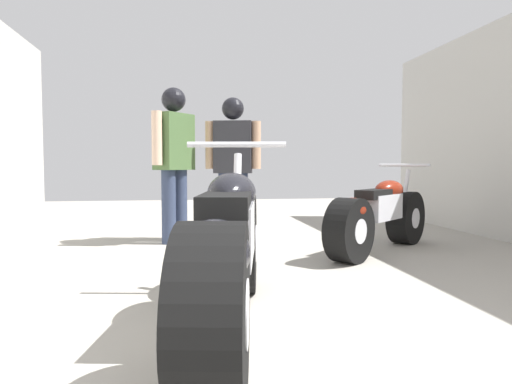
{
  "coord_description": "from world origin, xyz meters",
  "views": [
    {
      "loc": [
        -0.76,
        -0.26,
        0.91
      ],
      "look_at": [
        -0.18,
        3.63,
        0.68
      ],
      "focal_mm": 32.84,
      "sensor_mm": 36.0,
      "label": 1
    }
  ],
  "objects_px": {
    "mechanic_in_blue": "(174,150)",
    "mechanic_with_helmet": "(233,155)",
    "motorcycle_black_naked": "(379,216)",
    "motorcycle_maroon_cruiser": "(228,253)"
  },
  "relations": [
    {
      "from": "mechanic_in_blue",
      "to": "mechanic_with_helmet",
      "type": "height_order",
      "value": "mechanic_in_blue"
    },
    {
      "from": "motorcycle_black_naked",
      "to": "mechanic_in_blue",
      "type": "height_order",
      "value": "mechanic_in_blue"
    },
    {
      "from": "motorcycle_black_naked",
      "to": "mechanic_with_helmet",
      "type": "bearing_deg",
      "value": 143.48
    },
    {
      "from": "motorcycle_maroon_cruiser",
      "to": "mechanic_with_helmet",
      "type": "relative_size",
      "value": 1.33
    },
    {
      "from": "mechanic_with_helmet",
      "to": "motorcycle_black_naked",
      "type": "bearing_deg",
      "value": -36.52
    },
    {
      "from": "motorcycle_black_naked",
      "to": "mechanic_in_blue",
      "type": "relative_size",
      "value": 0.9
    },
    {
      "from": "motorcycle_maroon_cruiser",
      "to": "mechanic_in_blue",
      "type": "relative_size",
      "value": 1.27
    },
    {
      "from": "motorcycle_black_naked",
      "to": "mechanic_in_blue",
      "type": "distance_m",
      "value": 2.43
    },
    {
      "from": "mechanic_in_blue",
      "to": "mechanic_with_helmet",
      "type": "xyz_separation_m",
      "value": [
        0.7,
        0.08,
        -0.05
      ]
    },
    {
      "from": "motorcycle_maroon_cruiser",
      "to": "mechanic_with_helmet",
      "type": "distance_m",
      "value": 3.24
    }
  ]
}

